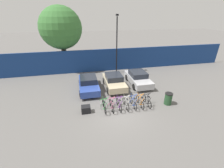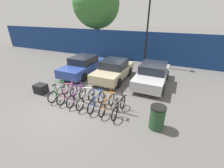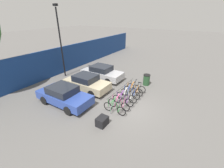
{
  "view_description": "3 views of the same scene",
  "coord_description": "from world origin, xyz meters",
  "px_view_note": "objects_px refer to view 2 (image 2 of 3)",
  "views": [
    {
      "loc": [
        -2.54,
        -9.29,
        6.99
      ],
      "look_at": [
        0.06,
        2.65,
        1.2
      ],
      "focal_mm": 24.0,
      "sensor_mm": 36.0,
      "label": 1
    },
    {
      "loc": [
        4.72,
        -5.01,
        4.34
      ],
      "look_at": [
        2.09,
        0.82,
        1.35
      ],
      "focal_mm": 24.0,
      "sensor_mm": 36.0,
      "label": 2
    },
    {
      "loc": [
        -8.24,
        -3.74,
        6.12
      ],
      "look_at": [
        0.89,
        1.91,
        1.06
      ],
      "focal_mm": 24.0,
      "sensor_mm": 36.0,
      "label": 3
    }
  ],
  "objects_px": {
    "bike_rack": "(88,95)",
    "bicycle_blue": "(96,101)",
    "bicycle_purple": "(77,96)",
    "car_silver": "(152,74)",
    "bicycle_pink": "(68,94)",
    "cargo_crate": "(41,89)",
    "bicycle_white": "(86,99)",
    "tree_behind_hoarding": "(96,4)",
    "trash_bin": "(157,117)",
    "car_beige": "(114,70)",
    "car_blue": "(83,65)",
    "bicycle_green": "(59,92)",
    "bicycle_orange": "(107,104)",
    "lamp_post": "(148,21)",
    "bicycle_black": "(119,107)"
  },
  "relations": [
    {
      "from": "bicycle_pink",
      "to": "car_silver",
      "type": "distance_m",
      "value": 5.58
    },
    {
      "from": "bicycle_black",
      "to": "trash_bin",
      "type": "xyz_separation_m",
      "value": [
        1.78,
        -0.27,
        0.14
      ]
    },
    {
      "from": "bicycle_pink",
      "to": "car_beige",
      "type": "relative_size",
      "value": 0.42
    },
    {
      "from": "car_silver",
      "to": "lamp_post",
      "type": "relative_size",
      "value": 0.61
    },
    {
      "from": "bicycle_blue",
      "to": "trash_bin",
      "type": "bearing_deg",
      "value": -1.77
    },
    {
      "from": "car_silver",
      "to": "bicycle_blue",
      "type": "bearing_deg",
      "value": -115.85
    },
    {
      "from": "bicycle_green",
      "to": "cargo_crate",
      "type": "bearing_deg",
      "value": 178.83
    },
    {
      "from": "lamp_post",
      "to": "car_beige",
      "type": "bearing_deg",
      "value": -107.14
    },
    {
      "from": "lamp_post",
      "to": "tree_behind_hoarding",
      "type": "height_order",
      "value": "tree_behind_hoarding"
    },
    {
      "from": "bike_rack",
      "to": "cargo_crate",
      "type": "bearing_deg",
      "value": -177.42
    },
    {
      "from": "bicycle_green",
      "to": "trash_bin",
      "type": "distance_m",
      "value": 5.41
    },
    {
      "from": "bicycle_green",
      "to": "bicycle_purple",
      "type": "xyz_separation_m",
      "value": [
        1.2,
        0.0,
        0.0
      ]
    },
    {
      "from": "car_beige",
      "to": "cargo_crate",
      "type": "distance_m",
      "value": 4.92
    },
    {
      "from": "bicycle_blue",
      "to": "car_beige",
      "type": "relative_size",
      "value": 0.42
    },
    {
      "from": "bicycle_green",
      "to": "tree_behind_hoarding",
      "type": "relative_size",
      "value": 0.22
    },
    {
      "from": "bicycle_black",
      "to": "cargo_crate",
      "type": "distance_m",
      "value": 5.05
    },
    {
      "from": "trash_bin",
      "to": "bicycle_pink",
      "type": "bearing_deg",
      "value": 176.84
    },
    {
      "from": "trash_bin",
      "to": "cargo_crate",
      "type": "distance_m",
      "value": 6.84
    },
    {
      "from": "bicycle_blue",
      "to": "trash_bin",
      "type": "distance_m",
      "value": 3.01
    },
    {
      "from": "bicycle_purple",
      "to": "bike_rack",
      "type": "bearing_deg",
      "value": 10.85
    },
    {
      "from": "bicycle_black",
      "to": "car_silver",
      "type": "relative_size",
      "value": 0.4
    },
    {
      "from": "car_beige",
      "to": "cargo_crate",
      "type": "relative_size",
      "value": 5.76
    },
    {
      "from": "car_beige",
      "to": "tree_behind_hoarding",
      "type": "height_order",
      "value": "tree_behind_hoarding"
    },
    {
      "from": "bike_rack",
      "to": "bicycle_purple",
      "type": "bearing_deg",
      "value": -166.32
    },
    {
      "from": "bicycle_green",
      "to": "trash_bin",
      "type": "height_order",
      "value": "bicycle_green"
    },
    {
      "from": "bicycle_pink",
      "to": "bicycle_purple",
      "type": "relative_size",
      "value": 1.0
    },
    {
      "from": "bicycle_purple",
      "to": "cargo_crate",
      "type": "xyz_separation_m",
      "value": [
        -2.63,
        0.0,
        -0.1
      ]
    },
    {
      "from": "bicycle_purple",
      "to": "cargo_crate",
      "type": "bearing_deg",
      "value": 177.11
    },
    {
      "from": "car_blue",
      "to": "car_beige",
      "type": "bearing_deg",
      "value": 0.8
    },
    {
      "from": "car_silver",
      "to": "bicycle_pink",
      "type": "bearing_deg",
      "value": -132.82
    },
    {
      "from": "bicycle_orange",
      "to": "cargo_crate",
      "type": "relative_size",
      "value": 2.44
    },
    {
      "from": "bicycle_orange",
      "to": "bicycle_white",
      "type": "bearing_deg",
      "value": 176.62
    },
    {
      "from": "bike_rack",
      "to": "bicycle_green",
      "type": "distance_m",
      "value": 1.82
    },
    {
      "from": "car_beige",
      "to": "lamp_post",
      "type": "distance_m",
      "value": 5.37
    },
    {
      "from": "bicycle_white",
      "to": "lamp_post",
      "type": "relative_size",
      "value": 0.25
    },
    {
      "from": "bicycle_blue",
      "to": "car_silver",
      "type": "relative_size",
      "value": 0.4
    },
    {
      "from": "bike_rack",
      "to": "car_blue",
      "type": "distance_m",
      "value": 4.54
    },
    {
      "from": "bicycle_black",
      "to": "lamp_post",
      "type": "xyz_separation_m",
      "value": [
        -0.66,
        7.97,
        3.45
      ]
    },
    {
      "from": "bicycle_white",
      "to": "cargo_crate",
      "type": "distance_m",
      "value": 3.21
    },
    {
      "from": "bicycle_orange",
      "to": "car_blue",
      "type": "relative_size",
      "value": 0.4
    },
    {
      "from": "bike_rack",
      "to": "bicycle_pink",
      "type": "relative_size",
      "value": 2.43
    },
    {
      "from": "bicycle_white",
      "to": "car_beige",
      "type": "xyz_separation_m",
      "value": [
        -0.11,
        3.8,
        0.31
      ]
    },
    {
      "from": "bicycle_white",
      "to": "car_blue",
      "type": "distance_m",
      "value": 4.65
    },
    {
      "from": "car_beige",
      "to": "cargo_crate",
      "type": "height_order",
      "value": "car_beige"
    },
    {
      "from": "bicycle_black",
      "to": "lamp_post",
      "type": "distance_m",
      "value": 8.71
    },
    {
      "from": "bicycle_blue",
      "to": "bicycle_white",
      "type": "bearing_deg",
      "value": -176.7
    },
    {
      "from": "car_blue",
      "to": "car_beige",
      "type": "relative_size",
      "value": 1.05
    },
    {
      "from": "bike_rack",
      "to": "bicycle_blue",
      "type": "relative_size",
      "value": 2.43
    },
    {
      "from": "car_silver",
      "to": "tree_behind_hoarding",
      "type": "xyz_separation_m",
      "value": [
        -7.9,
        6.68,
        4.63
      ]
    },
    {
      "from": "bicycle_blue",
      "to": "bicycle_black",
      "type": "xyz_separation_m",
      "value": [
        1.22,
        0.0,
        0.0
      ]
    }
  ]
}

